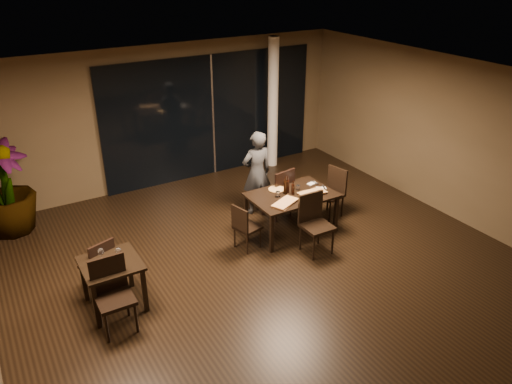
% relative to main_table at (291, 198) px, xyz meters
% --- Properties ---
extents(ground, '(8.00, 8.00, 0.00)m').
position_rel_main_table_xyz_m(ground, '(-1.00, -0.80, -0.68)').
color(ground, black).
rests_on(ground, ground).
extents(wall_back, '(8.00, 0.10, 3.00)m').
position_rel_main_table_xyz_m(wall_back, '(-1.00, 3.25, 0.82)').
color(wall_back, brown).
rests_on(wall_back, ground).
extents(wall_front, '(8.00, 0.10, 3.00)m').
position_rel_main_table_xyz_m(wall_front, '(-1.00, -4.85, 0.82)').
color(wall_front, brown).
rests_on(wall_front, ground).
extents(wall_right, '(0.10, 8.00, 3.00)m').
position_rel_main_table_xyz_m(wall_right, '(3.05, -0.80, 0.82)').
color(wall_right, brown).
rests_on(wall_right, ground).
extents(ceiling, '(8.00, 8.00, 0.04)m').
position_rel_main_table_xyz_m(ceiling, '(-1.00, -0.80, 2.34)').
color(ceiling, white).
rests_on(ceiling, wall_back).
extents(window_panel, '(5.00, 0.06, 2.70)m').
position_rel_main_table_xyz_m(window_panel, '(0.00, 3.16, 0.67)').
color(window_panel, black).
rests_on(window_panel, ground).
extents(column, '(0.24, 0.24, 3.00)m').
position_rel_main_table_xyz_m(column, '(1.40, 2.85, 0.82)').
color(column, white).
rests_on(column, ground).
extents(main_table, '(1.50, 1.00, 0.75)m').
position_rel_main_table_xyz_m(main_table, '(0.00, 0.00, 0.00)').
color(main_table, black).
rests_on(main_table, ground).
extents(side_table, '(0.80, 0.80, 0.75)m').
position_rel_main_table_xyz_m(side_table, '(-3.40, -0.50, -0.05)').
color(side_table, black).
rests_on(side_table, ground).
extents(chair_main_far, '(0.54, 0.54, 1.02)m').
position_rel_main_table_xyz_m(chair_main_far, '(0.10, 0.52, -0.11)').
color(chair_main_far, black).
rests_on(chair_main_far, ground).
extents(chair_main_near, '(0.48, 0.48, 1.03)m').
position_rel_main_table_xyz_m(chair_main_near, '(-0.02, -0.72, -0.10)').
color(chair_main_near, black).
rests_on(chair_main_near, ground).
extents(chair_main_left, '(0.47, 0.47, 0.84)m').
position_rel_main_table_xyz_m(chair_main_left, '(-1.04, -0.11, -0.21)').
color(chair_main_left, black).
rests_on(chair_main_left, ground).
extents(chair_main_right, '(0.53, 0.53, 0.96)m').
position_rel_main_table_xyz_m(chair_main_right, '(1.04, 0.11, -0.14)').
color(chair_main_right, black).
rests_on(chair_main_right, ground).
extents(chair_side_far, '(0.53, 0.53, 0.91)m').
position_rel_main_table_xyz_m(chair_side_far, '(-3.47, -0.09, -0.17)').
color(chair_side_far, black).
rests_on(chair_side_far, ground).
extents(chair_side_near, '(0.48, 0.48, 1.04)m').
position_rel_main_table_xyz_m(chair_side_near, '(-3.51, -0.91, -0.10)').
color(chair_side_near, black).
rests_on(chair_side_near, ground).
extents(diner, '(0.58, 0.40, 1.66)m').
position_rel_main_table_xyz_m(diner, '(-0.15, 0.96, 0.16)').
color(diner, '#2C2E31').
rests_on(diner, ground).
extents(potted_plant, '(1.37, 1.37, 1.77)m').
position_rel_main_table_xyz_m(potted_plant, '(-4.39, 2.59, 0.21)').
color(potted_plant, '#234B19').
rests_on(potted_plant, ground).
extents(pizza_board_left, '(0.57, 0.46, 0.01)m').
position_rel_main_table_xyz_m(pizza_board_left, '(-0.31, -0.26, 0.08)').
color(pizza_board_left, '#442A16').
rests_on(pizza_board_left, main_table).
extents(pizza_board_right, '(0.55, 0.38, 0.01)m').
position_rel_main_table_xyz_m(pizza_board_right, '(0.32, -0.19, 0.08)').
color(pizza_board_right, '#4F3219').
rests_on(pizza_board_right, main_table).
extents(oblong_pizza_left, '(0.54, 0.41, 0.02)m').
position_rel_main_table_xyz_m(oblong_pizza_left, '(-0.31, -0.26, 0.10)').
color(oblong_pizza_left, maroon).
rests_on(oblong_pizza_left, pizza_board_left).
extents(oblong_pizza_right, '(0.49, 0.25, 0.02)m').
position_rel_main_table_xyz_m(oblong_pizza_right, '(0.32, -0.19, 0.10)').
color(oblong_pizza_right, maroon).
rests_on(oblong_pizza_right, pizza_board_right).
extents(round_pizza, '(0.29, 0.29, 0.01)m').
position_rel_main_table_xyz_m(round_pizza, '(-0.13, 0.28, 0.08)').
color(round_pizza, '#B43414').
rests_on(round_pizza, main_table).
extents(bottle_a, '(0.07, 0.07, 0.33)m').
position_rel_main_table_xyz_m(bottle_a, '(-0.08, 0.08, 0.24)').
color(bottle_a, black).
rests_on(bottle_a, main_table).
extents(bottle_b, '(0.06, 0.06, 0.26)m').
position_rel_main_table_xyz_m(bottle_b, '(0.02, -0.01, 0.20)').
color(bottle_b, black).
rests_on(bottle_b, main_table).
extents(bottle_c, '(0.07, 0.07, 0.32)m').
position_rel_main_table_xyz_m(bottle_c, '(-0.03, 0.09, 0.24)').
color(bottle_c, black).
rests_on(bottle_c, main_table).
extents(tumbler_left, '(0.08, 0.08, 0.10)m').
position_rel_main_table_xyz_m(tumbler_left, '(-0.26, 0.04, 0.12)').
color(tumbler_left, white).
rests_on(tumbler_left, main_table).
extents(tumbler_right, '(0.07, 0.07, 0.09)m').
position_rel_main_table_xyz_m(tumbler_right, '(0.20, 0.09, 0.12)').
color(tumbler_right, white).
rests_on(tumbler_right, main_table).
extents(napkin_near, '(0.21, 0.17, 0.01)m').
position_rel_main_table_xyz_m(napkin_near, '(0.60, -0.08, 0.08)').
color(napkin_near, white).
rests_on(napkin_near, main_table).
extents(napkin_far, '(0.20, 0.13, 0.01)m').
position_rel_main_table_xyz_m(napkin_far, '(0.57, 0.17, 0.08)').
color(napkin_far, white).
rests_on(napkin_far, main_table).
extents(wine_glass_a, '(0.09, 0.09, 0.20)m').
position_rel_main_table_xyz_m(wine_glass_a, '(-3.49, -0.41, 0.17)').
color(wine_glass_a, white).
rests_on(wine_glass_a, side_table).
extents(wine_glass_b, '(0.08, 0.08, 0.19)m').
position_rel_main_table_xyz_m(wine_glass_b, '(-3.27, -0.51, 0.17)').
color(wine_glass_b, white).
rests_on(wine_glass_b, side_table).
extents(side_napkin, '(0.19, 0.12, 0.01)m').
position_rel_main_table_xyz_m(side_napkin, '(-3.38, -0.71, 0.08)').
color(side_napkin, silver).
rests_on(side_napkin, side_table).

